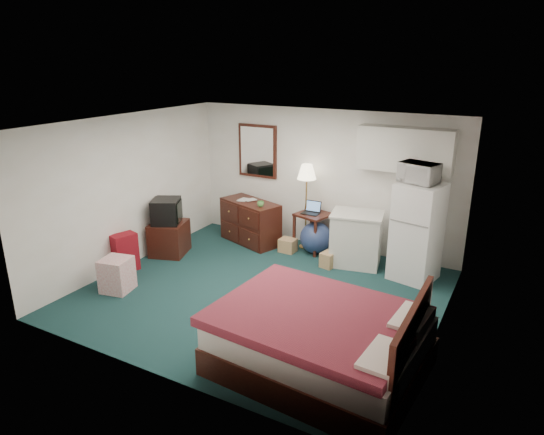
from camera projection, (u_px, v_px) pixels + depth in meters
The scene contains 25 objects.
floor at pixel (262, 293), 7.23m from camera, with size 5.00×4.50×0.01m, color #133A3C.
ceiling at pixel (260, 124), 6.43m from camera, with size 5.00×4.50×0.01m, color white.
walls at pixel (261, 213), 6.83m from camera, with size 5.01×4.51×2.50m.
mirror at pixel (258, 151), 9.17m from camera, with size 0.80×0.06×1.00m, color white, non-canonical shape.
upper_cabinets at pixel (405, 150), 7.68m from camera, with size 1.50×0.35×0.70m, color silver, non-canonical shape.
headboard at pixel (410, 350), 4.86m from camera, with size 0.06×1.56×1.00m, color black, non-canonical shape.
dresser at pixel (250, 222), 9.09m from camera, with size 1.17×0.53×0.80m, color black, non-canonical shape.
floor_lamp at pixel (306, 207), 8.72m from camera, with size 0.34×0.34×1.56m, color #BE8A45, non-canonical shape.
desk at pixel (313, 232), 8.74m from camera, with size 0.55×0.55×0.69m, color black, non-canonical shape.
exercise_ball at pixel (316, 238), 8.62m from camera, with size 0.57×0.57×0.57m, color navy.
kitchen_counter at pixel (356, 240), 8.10m from camera, with size 0.80×0.61×0.87m, color silver, non-canonical shape.
fridge at pixel (417, 232), 7.48m from camera, with size 0.64×0.64×1.55m, color white, non-canonical shape.
bed at pixel (320, 342), 5.37m from camera, with size 2.17×1.69×0.69m, color #4F1224, non-canonical shape.
tv_stand at pixel (169, 238), 8.59m from camera, with size 0.58×0.63×0.58m, color black, non-canonical shape.
suitcase at pixel (125, 253), 7.89m from camera, with size 0.24×0.39×0.63m, color maroon, non-canonical shape.
retail_box at pixel (117, 275), 7.23m from camera, with size 0.41×0.41×0.51m, color white, non-canonical shape.
file_bin at pixel (255, 235), 9.12m from camera, with size 0.45×0.33×0.31m, color slate, non-canonical shape.
cardboard_box_a at pixel (288, 245), 8.72m from camera, with size 0.29×0.24×0.24m, color #98835C, non-canonical shape.
cardboard_box_b at pixel (328, 260), 8.09m from camera, with size 0.21×0.25×0.25m, color #98835C, non-canonical shape.
laptop at pixel (311, 208), 8.58m from camera, with size 0.30×0.25×0.21m, color black, non-canonical shape.
crt_tv at pixel (166, 211), 8.43m from camera, with size 0.47×0.50×0.43m, color black, non-canonical shape.
microwave at pixel (419, 171), 7.22m from camera, with size 0.55×0.31×0.38m, color white.
book_a at pixel (240, 194), 9.04m from camera, with size 0.17×0.02×0.24m, color #98835C.
book_b at pixel (248, 194), 9.06m from camera, with size 0.16×0.02×0.21m, color #98835C.
mug at pixel (261, 203), 8.64m from camera, with size 0.12×0.10×0.12m, color #579E4B.
Camera 1 is at (3.25, -5.63, 3.36)m, focal length 32.00 mm.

